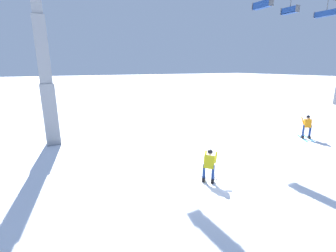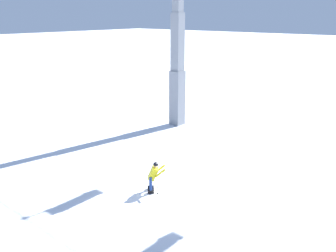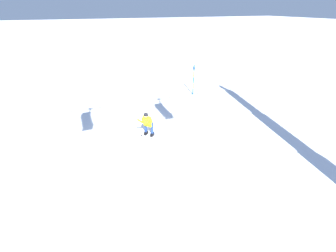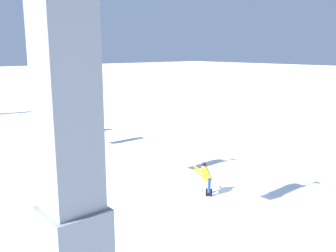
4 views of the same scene
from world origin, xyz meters
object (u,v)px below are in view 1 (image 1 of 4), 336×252
Objects in this scene: skier_carving_main at (209,164)px; lift_tower_near at (44,64)px; chairlift_seat_farthest at (326,14)px; skier_distant_uphill at (307,125)px; chairlift_seat_middle at (262,4)px; chairlift_seat_fourth at (289,10)px.

lift_tower_near is (-5.66, 8.72, 4.18)m from skier_carving_main.
chairlift_seat_farthest reaches higher than skier_distant_uphill.
lift_tower_near reaches higher than skier_distant_uphill.
skier_distant_uphill is at bearing -150.70° from chairlift_seat_farthest.
chairlift_seat_farthest is at bearing 0.00° from chairlift_seat_middle.
chairlift_seat_farthest is at bearing 0.00° from chairlift_seat_fourth.
chairlift_seat_fourth is at bearing 0.00° from lift_tower_near.
chairlift_seat_farthest is at bearing 0.00° from lift_tower_near.
lift_tower_near is at bearing 180.00° from chairlift_seat_farthest.
chairlift_seat_middle and chairlift_seat_farthest have the same top height.
chairlift_seat_fourth is at bearing 28.48° from skier_carving_main.
chairlift_seat_fourth and chairlift_seat_farthest have the same top height.
chairlift_seat_middle is 1.20× the size of skier_distant_uphill.
lift_tower_near is 5.80× the size of chairlift_seat_middle.
lift_tower_near is 22.34m from chairlift_seat_fourth.
chairlift_seat_middle is (12.22, 8.72, 9.41)m from skier_carving_main.
skier_distant_uphill is (-12.42, -6.97, -9.48)m from chairlift_seat_farthest.
lift_tower_near is 17.42m from skier_distant_uphill.
lift_tower_near is 28.39m from chairlift_seat_farthest.
chairlift_seat_farthest is 1.40× the size of skier_distant_uphill.
skier_carving_main is at bearing -151.52° from chairlift_seat_fourth.
lift_tower_near reaches higher than chairlift_seat_middle.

